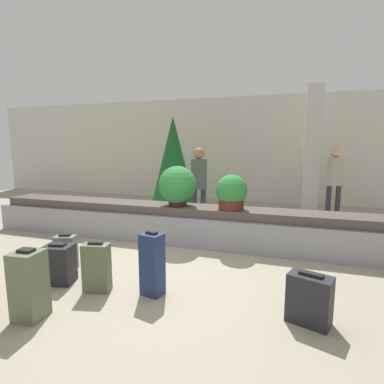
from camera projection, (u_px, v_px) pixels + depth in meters
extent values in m
plane|color=#9E937F|center=(157.00, 277.00, 3.93)|extent=(18.00, 18.00, 0.00)
cube|color=beige|center=(235.00, 150.00, 9.31)|extent=(18.00, 0.06, 3.20)
cube|color=gray|center=(192.00, 228.00, 5.35)|extent=(8.05, 0.73, 0.51)
cube|color=#4C423D|center=(192.00, 210.00, 5.30)|extent=(7.73, 0.57, 0.15)
cube|color=beige|center=(312.00, 150.00, 7.57)|extent=(0.40, 0.40, 3.20)
cube|color=navy|center=(152.00, 264.00, 3.42)|extent=(0.28, 0.24, 0.72)
cube|color=black|center=(152.00, 233.00, 3.36)|extent=(0.14, 0.10, 0.03)
cube|color=#232328|center=(59.00, 264.00, 3.74)|extent=(0.40, 0.34, 0.48)
cube|color=black|center=(58.00, 245.00, 3.70)|extent=(0.21, 0.13, 0.03)
cube|color=#232328|center=(309.00, 299.00, 2.88)|extent=(0.45, 0.35, 0.48)
cube|color=black|center=(311.00, 274.00, 2.84)|extent=(0.23, 0.15, 0.03)
cube|color=#5B6647|center=(97.00, 268.00, 3.51)|extent=(0.34, 0.22, 0.58)
cube|color=black|center=(95.00, 243.00, 3.46)|extent=(0.18, 0.09, 0.03)
cube|color=slate|center=(66.00, 253.00, 4.16)|extent=(0.32, 0.24, 0.47)
cube|color=black|center=(65.00, 235.00, 4.12)|extent=(0.17, 0.10, 0.03)
cube|color=#5B6647|center=(29.00, 285.00, 2.95)|extent=(0.29, 0.29, 0.69)
cube|color=black|center=(26.00, 250.00, 2.89)|extent=(0.15, 0.11, 0.03)
cylinder|color=#4C2319|center=(231.00, 204.00, 5.00)|extent=(0.42, 0.42, 0.18)
sphere|color=#2D7F38|center=(231.00, 190.00, 4.97)|extent=(0.53, 0.53, 0.53)
cylinder|color=#381914|center=(178.00, 200.00, 5.29)|extent=(0.32, 0.32, 0.19)
sphere|color=#2D7F38|center=(177.00, 185.00, 5.25)|extent=(0.67, 0.67, 0.67)
cylinder|color=#282833|center=(194.00, 208.00, 6.42)|extent=(0.11, 0.11, 0.80)
cylinder|color=#282833|center=(203.00, 208.00, 6.36)|extent=(0.11, 0.11, 0.80)
cube|color=#474C47|center=(199.00, 174.00, 6.28)|extent=(0.36, 0.28, 0.64)
sphere|color=#936B4C|center=(199.00, 153.00, 6.22)|extent=(0.23, 0.23, 0.23)
cylinder|color=#282833|center=(328.00, 203.00, 6.94)|extent=(0.11, 0.11, 0.81)
cylinder|color=#282833|center=(338.00, 203.00, 6.88)|extent=(0.11, 0.11, 0.81)
cube|color=gray|center=(335.00, 171.00, 6.80)|extent=(0.37, 0.32, 0.64)
sphere|color=tan|center=(336.00, 152.00, 6.73)|extent=(0.24, 0.24, 0.24)
cylinder|color=#4C331E|center=(174.00, 206.00, 8.11)|extent=(0.16, 0.16, 0.18)
cone|color=#195623|center=(173.00, 160.00, 7.92)|extent=(1.18, 1.18, 2.31)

